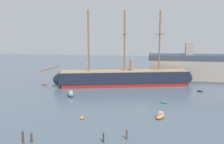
{
  "coord_description": "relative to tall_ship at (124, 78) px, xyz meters",
  "views": [
    {
      "loc": [
        15.31,
        -35.28,
        20.16
      ],
      "look_at": [
        1.38,
        41.93,
        7.91
      ],
      "focal_mm": 37.87,
      "sensor_mm": 36.0,
      "label": 1
    }
  ],
  "objects": [
    {
      "name": "dinghy_alongside_stern",
      "position": [
        14.87,
        -22.61,
        -2.99
      ],
      "size": [
        2.14,
        1.22,
        0.48
      ],
      "color": "#236670",
      "rests_on": "ground"
    },
    {
      "name": "mooring_piling_left_pair",
      "position": [
        2.62,
        -51.59,
        -2.27
      ],
      "size": [
        0.31,
        0.31,
        1.92
      ],
      "primitive_type": "cylinder",
      "color": "#382B1E",
      "rests_on": "ground"
    },
    {
      "name": "dockside_warehouse_right",
      "position": [
        27.86,
        17.31,
        2.52
      ],
      "size": [
        40.21,
        15.58,
        16.9
      ],
      "color": "#565659",
      "rests_on": "ground"
    },
    {
      "name": "seagull_in_flight",
      "position": [
        -6.79,
        -29.53,
        9.09
      ],
      "size": [
        1.14,
        0.83,
        0.14
      ],
      "color": "silver"
    },
    {
      "name": "mooring_piling_right_pair",
      "position": [
        -12.26,
        -54.54,
        -2.06
      ],
      "size": [
        0.41,
        0.41,
        2.34
      ],
      "primitive_type": "cylinder",
      "color": "#423323",
      "rests_on": "ground"
    },
    {
      "name": "dinghy_far_left",
      "position": [
        -32.17,
        -4.87,
        -2.98
      ],
      "size": [
        2.33,
        1.47,
        0.51
      ],
      "color": "#B22D28",
      "rests_on": "ground"
    },
    {
      "name": "motorboat_alongside_bow",
      "position": [
        -15.44,
        -20.07,
        -2.59
      ],
      "size": [
        3.84,
        4.68,
        1.84
      ],
      "color": "#236670",
      "rests_on": "ground"
    },
    {
      "name": "dinghy_near_centre",
      "position": [
        -5.34,
        -39.75,
        -2.98
      ],
      "size": [
        1.1,
        2.17,
        0.5
      ],
      "color": "orange",
      "rests_on": "ground"
    },
    {
      "name": "mooring_piling_nearest",
      "position": [
        6.81,
        -49.45,
        -2.25
      ],
      "size": [
        0.35,
        0.35,
        1.97
      ],
      "primitive_type": "cylinder",
      "color": "#4C3D2D",
      "rests_on": "ground"
    },
    {
      "name": "mooring_piling_midwater",
      "position": [
        -10.86,
        -53.93,
        -2.32
      ],
      "size": [
        0.39,
        0.39,
        1.82
      ],
      "primitive_type": "cylinder",
      "color": "#423323",
      "rests_on": "ground"
    },
    {
      "name": "dinghy_far_right",
      "position": [
        28.24,
        -5.64,
        -2.96
      ],
      "size": [
        2.53,
        1.98,
        0.55
      ],
      "color": "#1E284C",
      "rests_on": "ground"
    },
    {
      "name": "motorboat_mid_right",
      "position": [
        13.57,
        -36.03,
        -2.7
      ],
      "size": [
        2.91,
        3.9,
        1.51
      ],
      "color": "orange",
      "rests_on": "ground"
    },
    {
      "name": "tall_ship",
      "position": [
        0.0,
        0.0,
        0.0
      ],
      "size": [
        60.43,
        21.62,
        29.69
      ],
      "color": "maroon",
      "rests_on": "ground"
    }
  ]
}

